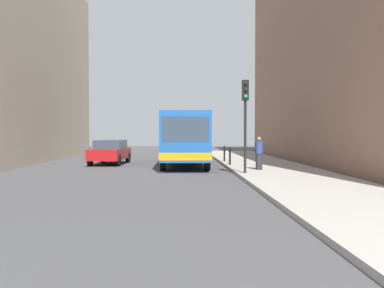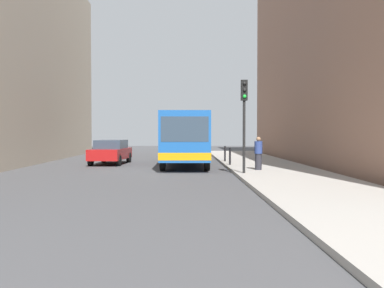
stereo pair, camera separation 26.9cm
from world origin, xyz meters
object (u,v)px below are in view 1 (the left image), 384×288
bus (185,136)px  bollard_near (230,156)px  traffic_light (245,108)px  bollard_mid (224,154)px  pedestrian_near_signal (259,153)px  car_beside_bus (110,151)px

bus → bollard_near: (2.48, -2.12, -1.10)m
traffic_light → bollard_mid: bearing=90.7°
traffic_light → pedestrian_near_signal: bearing=61.0°
traffic_light → bollard_near: 5.42m
car_beside_bus → traffic_light: traffic_light is taller
bollard_near → bollard_mid: (0.00, 2.90, 0.00)m
bollard_near → pedestrian_near_signal: (1.03, -3.21, 0.31)m
bus → bollard_mid: (2.48, 0.79, -1.10)m
bus → bollard_near: size_ratio=11.62×
car_beside_bus → bollard_mid: size_ratio=4.75×
bollard_near → pedestrian_near_signal: 3.38m
pedestrian_near_signal → bollard_near: bearing=-107.6°
bus → bollard_near: bearing=139.9°
bollard_mid → bollard_near: bearing=-90.0°
bus → pedestrian_near_signal: bearing=123.7°
car_beside_bus → bollard_mid: bearing=-174.8°
bus → bollard_near: 3.44m
bollard_near → bollard_mid: size_ratio=1.00×
traffic_light → bollard_near: (-0.10, 4.87, -2.38)m
traffic_light → bollard_near: bearing=91.2°
traffic_light → bollard_mid: 8.13m
bollard_near → bollard_mid: 2.90m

